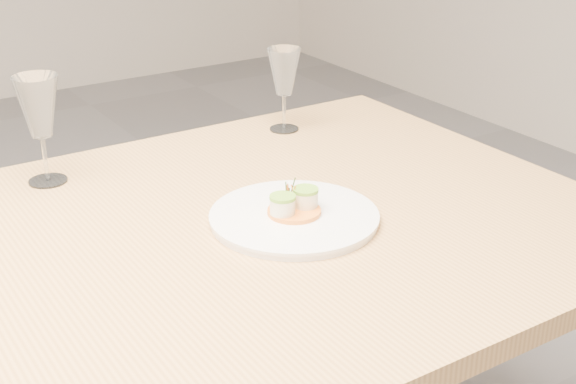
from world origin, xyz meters
TOP-DOWN VIEW (x-y plane):
  - dinner_plate at (0.63, -0.04)m, footprint 0.30×0.30m
  - wine_glass_2 at (0.32, 0.38)m, footprint 0.09×0.09m
  - wine_glass_3 at (0.88, 0.38)m, footprint 0.08×0.08m

SIDE VIEW (x-z plane):
  - dinner_plate at x=0.63m, z-range 0.72..0.80m
  - wine_glass_3 at x=0.88m, z-range 0.79..0.98m
  - wine_glass_2 at x=0.32m, z-range 0.79..1.01m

